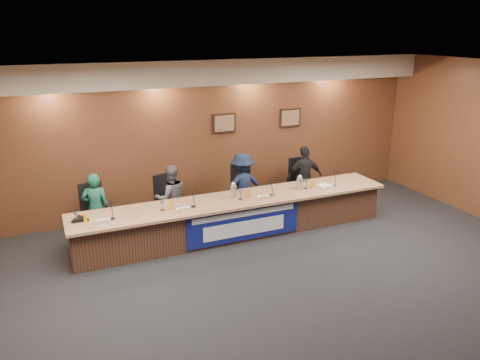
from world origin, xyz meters
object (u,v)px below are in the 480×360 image
(office_chair_b, at_px, (170,205))
(speakerphone, at_px, (80,219))
(banner, at_px, (244,224))
(office_chair_c, at_px, (241,195))
(carafe_mid, at_px, (233,191))
(panelist_b, at_px, (171,198))
(panelist_c, at_px, (243,186))
(office_chair_d, at_px, (302,186))
(carafe_right, at_px, (300,184))
(panelist_d, at_px, (304,178))
(panelist_a, at_px, (96,208))
(dais_body, at_px, (236,217))
(office_chair_a, at_px, (96,216))

(office_chair_b, relative_size, speakerphone, 1.50)
(banner, relative_size, speakerphone, 6.88)
(office_chair_c, relative_size, carafe_mid, 2.04)
(panelist_b, distance_m, panelist_c, 1.50)
(office_chair_d, xyz_separation_m, carafe_mid, (-1.94, -0.75, 0.39))
(office_chair_d, bearing_deg, carafe_right, -122.55)
(carafe_mid, bearing_deg, carafe_right, -3.47)
(carafe_mid, bearing_deg, office_chair_d, 21.29)
(office_chair_b, bearing_deg, panelist_d, -22.05)
(banner, height_order, panelist_c, panelist_c)
(panelist_c, bearing_deg, office_chair_d, -177.48)
(panelist_d, height_order, carafe_right, panelist_d)
(panelist_a, height_order, office_chair_c, panelist_a)
(office_chair_b, relative_size, office_chair_d, 1.00)
(panelist_b, height_order, office_chair_d, panelist_b)
(banner, bearing_deg, dais_body, 90.00)
(panelist_b, bearing_deg, carafe_right, 164.19)
(dais_body, distance_m, panelist_c, 0.90)
(banner, relative_size, panelist_d, 1.58)
(speakerphone, bearing_deg, carafe_right, -0.67)
(carafe_mid, bearing_deg, dais_body, -55.56)
(panelist_d, xyz_separation_m, speakerphone, (-4.70, -0.69, 0.08))
(banner, height_order, carafe_mid, carafe_mid)
(office_chair_a, distance_m, office_chair_b, 1.41)
(office_chair_a, xyz_separation_m, office_chair_b, (1.41, 0.00, 0.00))
(panelist_d, xyz_separation_m, office_chair_a, (-4.37, 0.10, -0.22))
(panelist_c, relative_size, office_chair_b, 2.90)
(office_chair_d, relative_size, carafe_right, 2.15)
(banner, distance_m, panelist_a, 2.71)
(office_chair_a, height_order, office_chair_d, same)
(panelist_c, bearing_deg, office_chair_b, -5.21)
(panelist_c, bearing_deg, dais_body, 55.79)
(panelist_d, distance_m, office_chair_d, 0.24)
(office_chair_a, height_order, office_chair_b, same)
(panelist_c, bearing_deg, office_chair_a, -3.37)
(office_chair_d, bearing_deg, carafe_mid, -157.68)
(panelist_a, distance_m, office_chair_d, 4.37)
(dais_body, bearing_deg, office_chair_a, 162.11)
(dais_body, distance_m, panelist_a, 2.58)
(panelist_a, xyz_separation_m, speakerphone, (-0.33, -0.69, 0.11))
(panelist_c, distance_m, office_chair_d, 1.48)
(office_chair_b, bearing_deg, dais_body, -57.17)
(banner, bearing_deg, speakerphone, 171.44)
(office_chair_d, bearing_deg, panelist_b, -177.04)
(office_chair_a, xyz_separation_m, office_chair_c, (2.91, 0.00, 0.00))
(dais_body, distance_m, office_chair_c, 0.92)
(panelist_b, relative_size, carafe_mid, 5.63)
(panelist_b, bearing_deg, speakerphone, 22.85)
(panelist_c, xyz_separation_m, office_chair_c, (0.00, 0.10, -0.22))
(panelist_d, bearing_deg, panelist_c, 7.61)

